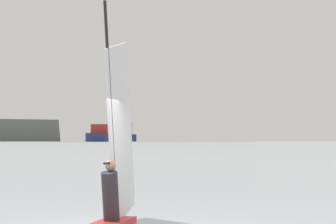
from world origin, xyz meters
TOP-DOWN VIEW (x-y plane):
  - windsurfer at (-0.54, 1.01)m, footprint 1.89×3.40m
  - cargo_ship at (168.38, 865.70)m, footprint 100.41×198.00m
  - distant_headland at (94.77, 1184.79)m, footprint 685.13×482.97m

SIDE VIEW (x-z plane):
  - windsurfer at x=-0.54m, z-range -1.10..3.31m
  - cargo_ship at x=168.38m, z-range -8.22..24.71m
  - distant_headland at x=94.77m, z-range 0.00..31.02m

